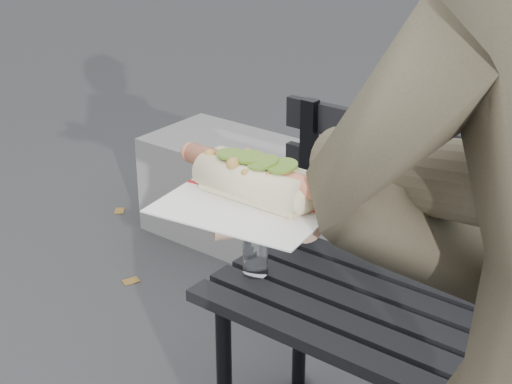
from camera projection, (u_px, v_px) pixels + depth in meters
concrete_block at (286, 207)px, 3.00m from camera, size 1.20×0.40×0.40m
held_hotdog at (430, 189)px, 0.83m from camera, size 0.62×0.30×0.20m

